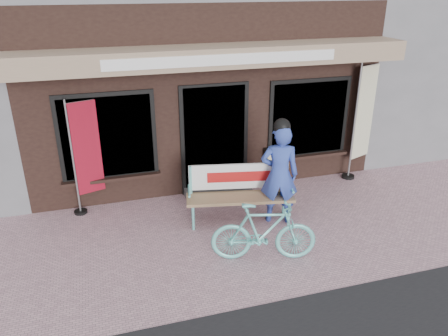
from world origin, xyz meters
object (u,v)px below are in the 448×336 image
object	(u,v)px
bench	(240,189)
menu_stand	(273,165)
person	(279,173)
nobori_red	(85,155)
nobori_cream	(362,119)
bicycle	(264,232)

from	to	relation	value
bench	menu_stand	xyz separation A→B (m)	(1.13, 1.17, -0.17)
bench	person	size ratio (longest dim) A/B	1.02
person	bench	bearing A→B (deg)	178.26
person	nobori_red	bearing A→B (deg)	176.73
nobori_cream	person	bearing A→B (deg)	-172.30
bicycle	nobori_cream	distance (m)	3.98
nobori_red	nobori_cream	xyz separation A→B (m)	(5.60, 0.00, 0.17)
nobori_cream	menu_stand	bearing A→B (deg)	156.51
bench	menu_stand	world-z (taller)	bench
bicycle	nobori_red	xyz separation A→B (m)	(-2.50, 2.37, 0.63)
bench	bicycle	xyz separation A→B (m)	(-0.04, -1.28, -0.12)
bench	person	distance (m)	0.76
bench	menu_stand	size ratio (longest dim) A/B	2.32
bicycle	nobori_red	size ratio (longest dim) A/B	0.74
bench	nobori_red	xyz separation A→B (m)	(-2.54, 1.09, 0.51)
bench	nobori_cream	world-z (taller)	nobori_cream
person	menu_stand	bearing A→B (deg)	90.33
nobori_red	bench	bearing A→B (deg)	-41.26
nobori_red	nobori_cream	bearing A→B (deg)	-18.01
nobori_red	menu_stand	xyz separation A→B (m)	(3.66, 0.08, -0.68)
person	nobori_red	distance (m)	3.44
bicycle	nobori_red	world-z (taller)	nobori_red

